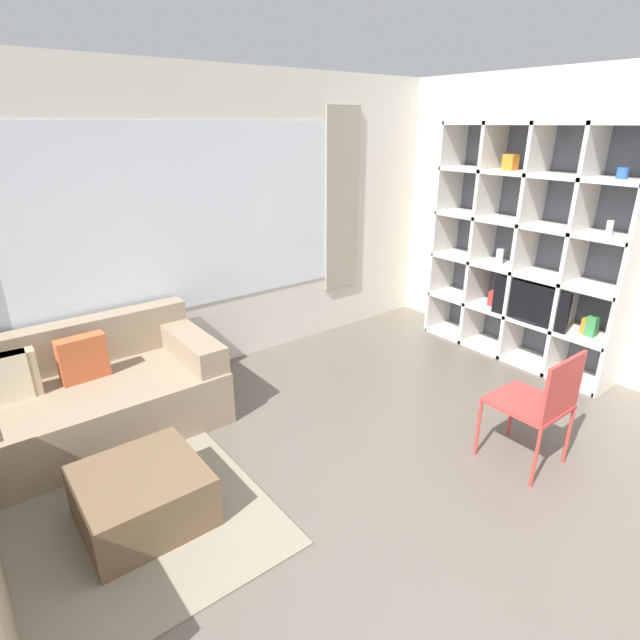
{
  "coord_description": "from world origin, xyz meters",
  "views": [
    {
      "loc": [
        -1.74,
        -1.05,
        2.23
      ],
      "look_at": [
        0.4,
        1.71,
        0.85
      ],
      "focal_mm": 28.0,
      "sensor_mm": 36.0,
      "label": 1
    }
  ],
  "objects_px": {
    "folding_chair": "(541,400)",
    "shelving_unit": "(528,248)",
    "ottoman": "(142,496)",
    "couch_main": "(82,400)"
  },
  "relations": [
    {
      "from": "ottoman",
      "to": "couch_main",
      "type": "bearing_deg",
      "value": 91.64
    },
    {
      "from": "ottoman",
      "to": "folding_chair",
      "type": "relative_size",
      "value": 0.81
    },
    {
      "from": "couch_main",
      "to": "folding_chair",
      "type": "xyz_separation_m",
      "value": [
        2.35,
        -2.28,
        0.21
      ]
    },
    {
      "from": "shelving_unit",
      "to": "ottoman",
      "type": "relative_size",
      "value": 3.23
    },
    {
      "from": "couch_main",
      "to": "folding_chair",
      "type": "relative_size",
      "value": 2.24
    },
    {
      "from": "ottoman",
      "to": "folding_chair",
      "type": "xyz_separation_m",
      "value": [
        2.32,
        -1.13,
        0.35
      ]
    },
    {
      "from": "shelving_unit",
      "to": "folding_chair",
      "type": "relative_size",
      "value": 2.6
    },
    {
      "from": "folding_chair",
      "to": "shelving_unit",
      "type": "bearing_deg",
      "value": -143.87
    },
    {
      "from": "couch_main",
      "to": "ottoman",
      "type": "bearing_deg",
      "value": -88.36
    },
    {
      "from": "shelving_unit",
      "to": "couch_main",
      "type": "relative_size",
      "value": 1.16
    }
  ]
}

